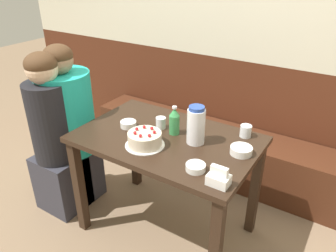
{
  "coord_description": "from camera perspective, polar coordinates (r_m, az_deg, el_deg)",
  "views": [
    {
      "loc": [
        0.97,
        -1.51,
        1.77
      ],
      "look_at": [
        -0.02,
        0.05,
        0.82
      ],
      "focal_mm": 35.0,
      "sensor_mm": 36.0,
      "label": 1
    }
  ],
  "objects": [
    {
      "name": "ground_plane",
      "position": [
        2.52,
        -0.21,
        -17.25
      ],
      "size": [
        12.0,
        12.0,
        0.0
      ],
      "primitive_type": "plane",
      "color": "#846B51"
    },
    {
      "name": "back_wall",
      "position": [
        2.79,
        11.99,
        16.01
      ],
      "size": [
        4.8,
        0.04,
        2.5
      ],
      "color": "#4C2314",
      "rests_on": "ground_plane"
    },
    {
      "name": "bench_seat",
      "position": [
        2.97,
        8.51,
        -4.39
      ],
      "size": [
        2.4,
        0.38,
        0.45
      ],
      "color": "#472314",
      "rests_on": "ground_plane"
    },
    {
      "name": "dining_table",
      "position": [
        2.12,
        -0.24,
        -4.74
      ],
      "size": [
        1.13,
        0.73,
        0.77
      ],
      "color": "black",
      "rests_on": "ground_plane"
    },
    {
      "name": "birthday_cake",
      "position": [
        1.95,
        -4.07,
        -2.31
      ],
      "size": [
        0.24,
        0.24,
        0.11
      ],
      "color": "white",
      "rests_on": "dining_table"
    },
    {
      "name": "water_pitcher",
      "position": [
        1.95,
        4.89,
        0.12
      ],
      "size": [
        0.11,
        0.11,
        0.24
      ],
      "color": "white",
      "rests_on": "dining_table"
    },
    {
      "name": "soju_bottle",
      "position": [
        2.06,
        1.12,
        0.89
      ],
      "size": [
        0.07,
        0.07,
        0.19
      ],
      "color": "#388E4C",
      "rests_on": "dining_table"
    },
    {
      "name": "napkin_holder",
      "position": [
        1.65,
        8.82,
        -8.96
      ],
      "size": [
        0.11,
        0.08,
        0.11
      ],
      "color": "white",
      "rests_on": "dining_table"
    },
    {
      "name": "bowl_soup_white",
      "position": [
        1.93,
        12.62,
        -4.16
      ],
      "size": [
        0.13,
        0.13,
        0.04
      ],
      "color": "white",
      "rests_on": "dining_table"
    },
    {
      "name": "bowl_rice_small",
      "position": [
        2.19,
        -6.92,
        0.33
      ],
      "size": [
        0.11,
        0.11,
        0.04
      ],
      "color": "white",
      "rests_on": "dining_table"
    },
    {
      "name": "bowl_side_dish",
      "position": [
        1.75,
        4.83,
        -7.16
      ],
      "size": [
        0.11,
        0.11,
        0.04
      ],
      "color": "white",
      "rests_on": "dining_table"
    },
    {
      "name": "glass_water_tall",
      "position": [
        2.15,
        -1.25,
        0.55
      ],
      "size": [
        0.07,
        0.07,
        0.08
      ],
      "color": "silver",
      "rests_on": "dining_table"
    },
    {
      "name": "glass_tumbler_short",
      "position": [
        2.1,
        13.38,
        -0.86
      ],
      "size": [
        0.07,
        0.07,
        0.08
      ],
      "color": "silver",
      "rests_on": "dining_table"
    },
    {
      "name": "person_teal_shirt",
      "position": [
        2.51,
        -19.14,
        -2.4
      ],
      "size": [
        0.34,
        0.3,
        1.24
      ],
      "color": "#33333D",
      "rests_on": "ground_plane"
    },
    {
      "name": "person_pale_blue_shirt",
      "position": [
        2.57,
        -16.86,
        -0.22
      ],
      "size": [
        0.39,
        0.39,
        1.26
      ],
      "color": "#33333D",
      "rests_on": "ground_plane"
    }
  ]
}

